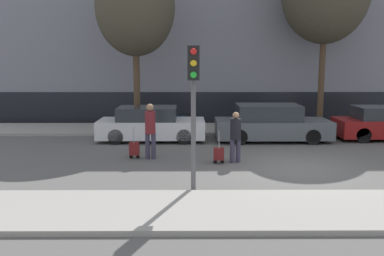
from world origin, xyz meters
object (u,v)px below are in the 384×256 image
(pedestrian_left, at_px, (150,128))
(traffic_light, at_px, (193,89))
(parked_car_1, at_px, (271,124))
(trolley_left, at_px, (134,149))
(bare_tree_down_street, at_px, (135,7))
(trolley_right, at_px, (219,154))
(parked_car_0, at_px, (151,125))
(parked_bicycle, at_px, (174,121))
(pedestrian_right, at_px, (236,134))

(pedestrian_left, bearing_deg, traffic_light, -62.19)
(parked_car_1, distance_m, trolley_left, 6.02)
(parked_car_1, xyz_separation_m, trolley_left, (-5.12, -3.14, -0.35))
(parked_car_1, bearing_deg, pedestrian_left, -145.01)
(parked_car_1, distance_m, pedestrian_left, 5.60)
(pedestrian_left, xyz_separation_m, bare_tree_down_street, (-1.01, 4.90, 4.38))
(trolley_left, bearing_deg, trolley_right, -14.64)
(parked_car_0, distance_m, parked_bicycle, 2.37)
(trolley_right, relative_size, parked_bicycle, 0.59)
(parked_car_1, bearing_deg, bare_tree_down_street, 163.13)
(parked_car_0, bearing_deg, parked_car_1, -0.62)
(parked_car_0, distance_m, pedestrian_right, 4.85)
(pedestrian_left, xyz_separation_m, trolley_left, (-0.55, 0.07, -0.72))
(parked_car_1, xyz_separation_m, traffic_light, (-3.20, -6.86, 1.88))
(parked_car_1, xyz_separation_m, bare_tree_down_street, (-5.59, 1.70, 4.75))
(traffic_light, bearing_deg, parked_car_1, 65.01)
(parked_car_0, distance_m, pedestrian_left, 3.29)
(pedestrian_right, xyz_separation_m, bare_tree_down_street, (-3.76, 5.42, 4.51))
(pedestrian_left, relative_size, trolley_right, 1.75)
(trolley_left, bearing_deg, pedestrian_left, -7.04)
(pedestrian_left, relative_size, pedestrian_right, 1.13)
(parked_car_1, relative_size, traffic_light, 1.27)
(pedestrian_left, height_order, traffic_light, traffic_light)
(pedestrian_right, bearing_deg, bare_tree_down_street, 111.09)
(trolley_right, distance_m, bare_tree_down_street, 8.21)
(pedestrian_right, bearing_deg, parked_bicycle, 96.21)
(pedestrian_right, bearing_deg, trolley_left, 156.22)
(parked_bicycle, height_order, bare_tree_down_street, bare_tree_down_street)
(trolley_right, bearing_deg, parked_car_1, 58.42)
(parked_car_0, xyz_separation_m, trolley_right, (2.49, -3.91, -0.33))
(parked_car_1, height_order, trolley_left, parked_car_1)
(bare_tree_down_street, bearing_deg, parked_car_1, -16.87)
(parked_car_1, height_order, bare_tree_down_street, bare_tree_down_street)
(parked_bicycle, distance_m, bare_tree_down_street, 5.22)
(trolley_left, xyz_separation_m, parked_bicycle, (1.13, 5.39, 0.16))
(pedestrian_left, distance_m, bare_tree_down_street, 6.65)
(trolley_left, relative_size, trolley_right, 1.04)
(parked_car_1, xyz_separation_m, pedestrian_right, (-1.83, -3.72, 0.24))
(pedestrian_left, bearing_deg, pedestrian_right, -3.65)
(trolley_left, relative_size, parked_bicycle, 0.61)
(bare_tree_down_street, bearing_deg, trolley_right, -59.87)
(parked_car_1, distance_m, traffic_light, 7.80)
(pedestrian_right, relative_size, parked_bicycle, 0.92)
(trolley_left, distance_m, trolley_right, 2.85)
(pedestrian_right, bearing_deg, trolley_right, -179.92)
(pedestrian_left, height_order, pedestrian_right, pedestrian_left)
(parked_car_1, bearing_deg, parked_car_0, 179.38)
(pedestrian_left, distance_m, trolley_left, 0.91)
(pedestrian_left, bearing_deg, trolley_right, -9.33)
(pedestrian_right, height_order, bare_tree_down_street, bare_tree_down_street)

